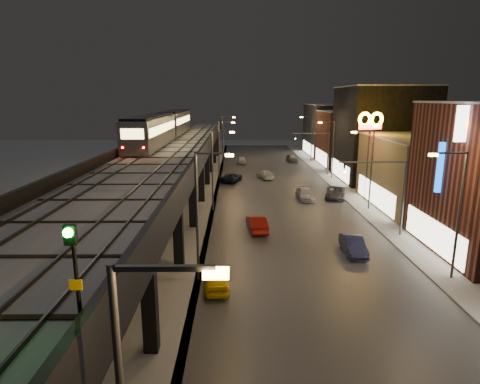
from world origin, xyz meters
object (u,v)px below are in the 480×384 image
object	(u,v)px
car_onc_dark	(335,193)
car_taxi	(217,279)
car_mid_dark	(265,175)
subway_train	(165,126)
sign_citgo	(471,144)
car_mid_silver	(232,178)
car_far_white	(241,160)
rail_signal	(73,256)
car_onc_red	(292,158)
car_onc_white	(305,195)
car_onc_silver	(353,246)
car_near_white	(257,224)

from	to	relation	value
car_onc_dark	car_taxi	bearing A→B (deg)	-103.67
car_mid_dark	subway_train	bearing A→B (deg)	-5.09
subway_train	car_taxi	bearing A→B (deg)	-75.42
car_taxi	sign_citgo	size ratio (longest dim) A/B	0.34
subway_train	car_mid_silver	distance (m)	12.49
car_onc_dark	subway_train	bearing A→B (deg)	171.24
car_mid_silver	car_far_white	distance (m)	17.72
car_taxi	rail_signal	bearing A→B (deg)	76.03
car_taxi	car_onc_red	distance (m)	55.69
car_onc_white	car_onc_silver	bearing A→B (deg)	-89.09
rail_signal	car_mid_dark	world-z (taller)	rail_signal
car_near_white	subway_train	bearing A→B (deg)	-68.30
car_onc_dark	car_onc_red	world-z (taller)	car_onc_red
car_onc_silver	car_far_white	bearing A→B (deg)	102.43
car_near_white	car_onc_dark	xyz separation A→B (m)	(10.60, 12.85, -0.04)
car_mid_dark	sign_citgo	distance (m)	36.96
car_onc_silver	car_onc_white	size ratio (longest dim) A/B	0.92
sign_citgo	car_taxi	bearing A→B (deg)	-169.06
subway_train	car_far_white	bearing A→B (deg)	56.89
subway_train	car_mid_dark	bearing A→B (deg)	8.68
sign_citgo	car_onc_dark	bearing A→B (deg)	100.74
car_taxi	car_mid_silver	size ratio (longest dim) A/B	0.83
car_far_white	car_mid_silver	bearing A→B (deg)	82.12
car_mid_dark	sign_citgo	world-z (taller)	sign_citgo
car_far_white	car_onc_red	size ratio (longest dim) A/B	0.91
car_onc_silver	car_mid_dark	bearing A→B (deg)	101.05
car_near_white	car_far_white	xyz separation A→B (m)	(-0.94, 40.90, -0.04)
rail_signal	car_mid_dark	size ratio (longest dim) A/B	0.60
car_mid_silver	car_onc_red	distance (m)	22.61
car_near_white	car_far_white	world-z (taller)	car_near_white
rail_signal	car_onc_white	size ratio (longest dim) A/B	0.59
car_mid_silver	car_onc_red	xyz separation A→B (m)	(11.80, 19.29, 0.09)
car_onc_silver	car_onc_red	world-z (taller)	car_onc_red
car_far_white	car_onc_white	xyz separation A→B (m)	(7.60, -28.71, -0.02)
car_onc_silver	sign_citgo	distance (m)	11.34
car_mid_silver	car_onc_dark	size ratio (longest dim) A/B	0.97
car_onc_dark	car_onc_silver	bearing A→B (deg)	-83.59
subway_train	rail_signal	distance (m)	50.76
car_mid_dark	car_onc_white	world-z (taller)	car_onc_white
car_taxi	sign_citgo	distance (m)	20.11
car_mid_silver	car_taxi	bearing A→B (deg)	106.29
car_near_white	car_mid_dark	distance (m)	25.77
car_onc_silver	rail_signal	bearing A→B (deg)	-120.34
car_taxi	car_mid_dark	size ratio (longest dim) A/B	0.87
car_near_white	sign_citgo	bearing A→B (deg)	144.22
car_near_white	car_onc_silver	xyz separation A→B (m)	(7.54, -5.75, -0.03)
car_mid_dark	car_onc_white	bearing A→B (deg)	92.96
car_near_white	car_onc_dark	bearing A→B (deg)	-135.78
car_taxi	car_mid_dark	world-z (taller)	car_taxi
car_taxi	car_onc_silver	bearing A→B (deg)	-154.95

